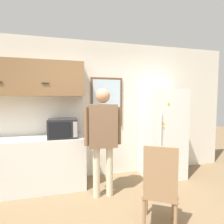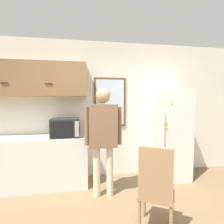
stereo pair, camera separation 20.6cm
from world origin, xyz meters
The scene contains 8 objects.
back_wall centered at (0.00, 1.97, 1.35)m, with size 6.00×0.06×2.70m.
counter centered at (-1.20, 1.66, 0.45)m, with size 2.00×0.57×0.90m.
upper_cabinets centered at (-1.20, 1.78, 1.92)m, with size 2.00×0.34×0.61m.
microwave centered at (-0.58, 1.60, 1.06)m, with size 0.49×0.41×0.33m.
person centered at (0.04, 1.15, 1.06)m, with size 0.59×0.25×1.73m.
refrigerator centered at (1.35, 1.62, 0.88)m, with size 0.79×0.66×1.76m.
chair centered at (0.54, 0.25, 0.56)m, with size 0.55×0.55×1.04m.
window centered at (0.27, 1.93, 1.50)m, with size 0.64×0.05×0.99m.
Camera 1 is at (-0.49, -1.52, 1.56)m, focal length 28.00 mm.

